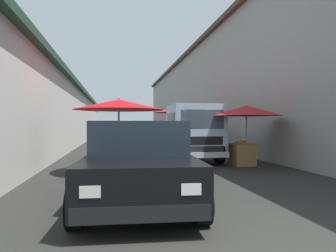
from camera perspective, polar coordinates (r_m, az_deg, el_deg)
The scene contains 13 objects.
ground at distance 16.37m, azimuth -4.02°, elevation -4.55°, with size 90.00×90.00×0.00m, color #282826.
building_left_whitewash at distance 19.32m, azimuth -27.16°, elevation 1.83°, with size 49.80×7.50×3.80m.
building_right_concrete at distance 20.71m, azimuth 16.15°, elevation 6.11°, with size 49.80×7.50×6.94m.
fruit_stall_near_left at distance 20.29m, azimuth 1.84°, elevation 0.80°, with size 2.25×2.25×2.12m.
fruit_stall_near_right at distance 15.39m, azimuth 2.64°, elevation 2.47°, with size 2.79×2.79×2.46m.
fruit_stall_far_right at distance 8.84m, azimuth -9.08°, elevation 2.13°, with size 2.59×2.59×2.19m.
fruit_stall_far_left at distance 10.51m, azimuth 14.36°, elevation 1.42°, with size 2.30×2.30×2.10m.
hatchback_car at distance 5.55m, azimuth -5.60°, elevation -6.50°, with size 4.01×2.11×1.45m.
delivery_truck at distance 11.29m, azimuth 4.15°, elevation -1.47°, with size 4.98×2.10×2.08m.
vendor_by_crates at distance 18.82m, azimuth 4.31°, elevation -1.26°, with size 0.62×0.22×1.53m.
vendor_in_shade at distance 18.54m, azimuth -7.32°, elevation -1.03°, with size 0.40×0.59×1.64m.
parked_scooter at distance 18.70m, azimuth 2.25°, elevation -2.56°, with size 1.69×0.38×1.14m.
plastic_stool at distance 7.54m, azimuth -11.88°, elevation -7.84°, with size 0.30×0.30×0.43m.
Camera 1 is at (-2.72, 1.75, 1.40)m, focal length 32.52 mm.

